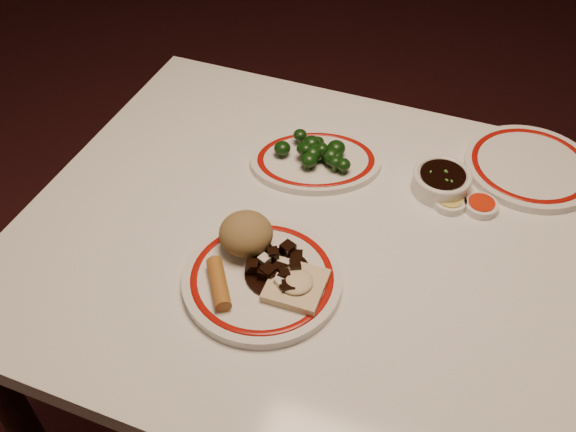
# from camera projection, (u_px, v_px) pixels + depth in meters

# --- Properties ---
(dining_table) EXTENTS (1.20, 0.90, 0.75)m
(dining_table) POSITION_uv_depth(u_px,v_px,m) (345.00, 275.00, 1.22)
(dining_table) COLOR white
(dining_table) RESTS_ON ground
(main_plate) EXTENTS (0.35, 0.35, 0.02)m
(main_plate) POSITION_uv_depth(u_px,v_px,m) (262.00, 279.00, 1.08)
(main_plate) COLOR silver
(main_plate) RESTS_ON dining_table
(rice_mound) EXTENTS (0.09, 0.09, 0.07)m
(rice_mound) POSITION_uv_depth(u_px,v_px,m) (246.00, 234.00, 1.10)
(rice_mound) COLOR olive
(rice_mound) RESTS_ON main_plate
(spring_roll) EXTENTS (0.08, 0.10, 0.03)m
(spring_roll) POSITION_uv_depth(u_px,v_px,m) (219.00, 283.00, 1.05)
(spring_roll) COLOR #AE712B
(spring_roll) RESTS_ON main_plate
(fried_wonton) EXTENTS (0.10, 0.10, 0.03)m
(fried_wonton) POSITION_uv_depth(u_px,v_px,m) (296.00, 284.00, 1.05)
(fried_wonton) COLOR beige
(fried_wonton) RESTS_ON main_plate
(stirfry_heap) EXTENTS (0.11, 0.11, 0.03)m
(stirfry_heap) POSITION_uv_depth(u_px,v_px,m) (278.00, 269.00, 1.07)
(stirfry_heap) COLOR black
(stirfry_heap) RESTS_ON main_plate
(broccoli_plate) EXTENTS (0.32, 0.30, 0.02)m
(broccoli_plate) POSITION_uv_depth(u_px,v_px,m) (316.00, 161.00, 1.30)
(broccoli_plate) COLOR silver
(broccoli_plate) RESTS_ON dining_table
(broccoli_pile) EXTENTS (0.16, 0.10, 0.04)m
(broccoli_pile) POSITION_uv_depth(u_px,v_px,m) (318.00, 152.00, 1.28)
(broccoli_pile) COLOR #23471C
(broccoli_pile) RESTS_ON broccoli_plate
(soy_bowl) EXTENTS (0.11, 0.11, 0.04)m
(soy_bowl) POSITION_uv_depth(u_px,v_px,m) (441.00, 182.00, 1.24)
(soy_bowl) COLOR silver
(soy_bowl) RESTS_ON dining_table
(sweet_sour_dish) EXTENTS (0.06, 0.06, 0.02)m
(sweet_sour_dish) POSITION_uv_depth(u_px,v_px,m) (481.00, 206.00, 1.21)
(sweet_sour_dish) COLOR silver
(sweet_sour_dish) RESTS_ON dining_table
(mustard_dish) EXTENTS (0.06, 0.06, 0.02)m
(mustard_dish) POSITION_uv_depth(u_px,v_px,m) (449.00, 202.00, 1.22)
(mustard_dish) COLOR silver
(mustard_dish) RESTS_ON dining_table
(far_plate) EXTENTS (0.29, 0.29, 0.02)m
(far_plate) POSITION_uv_depth(u_px,v_px,m) (530.00, 167.00, 1.29)
(far_plate) COLOR silver
(far_plate) RESTS_ON dining_table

